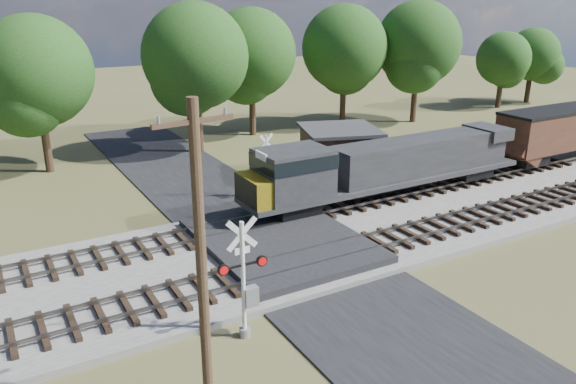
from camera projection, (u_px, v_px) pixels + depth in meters
ground at (286, 252)px, 26.70m from camera, size 160.00×160.00×0.00m
ballast_bed at (434, 209)px, 31.77m from camera, size 140.00×10.00×0.30m
road at (286, 251)px, 26.69m from camera, size 7.00×60.00×0.08m
crossing_panel at (280, 242)px, 27.01m from camera, size 7.00×9.00×0.62m
track_near at (364, 246)px, 26.40m from camera, size 140.00×2.60×0.33m
track_far at (308, 212)px, 30.49m from camera, size 140.00×2.60×0.33m
crossing_signal_near at (246, 289)px, 19.50m from camera, size 1.84×0.40×4.56m
crossing_signal_far at (266, 172)px, 33.36m from camera, size 1.59×0.43×3.97m
utility_pole at (201, 256)px, 15.13m from camera, size 2.24×0.39×9.17m
equipment_shed at (339, 152)px, 37.62m from camera, size 6.15×6.15×3.31m
treeline at (201, 60)px, 43.63m from camera, size 82.38×11.01×11.37m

